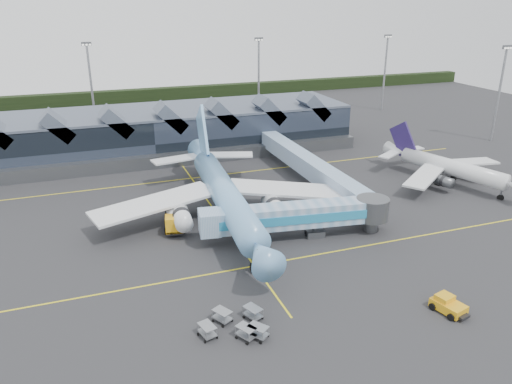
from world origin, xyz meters
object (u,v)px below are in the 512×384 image
object	(u,v)px
main_airliner	(223,191)
fuel_truck	(174,213)
regional_jet	(447,166)
jet_bridge	(307,215)
pushback_tug	(448,305)

from	to	relation	value
main_airliner	fuel_truck	distance (m)	8.15
main_airliner	fuel_truck	xyz separation A→B (m)	(-7.74, 0.15, -2.55)
regional_jet	jet_bridge	xyz separation A→B (m)	(-34.55, -11.96, 0.25)
jet_bridge	pushback_tug	bearing A→B (deg)	-64.88
main_airliner	regional_jet	size ratio (longest dim) A/B	1.65
fuel_truck	pushback_tug	size ratio (longest dim) A/B	2.31
regional_jet	pushback_tug	bearing A→B (deg)	-146.13
regional_jet	jet_bridge	bearing A→B (deg)	-177.93
regional_jet	fuel_truck	distance (m)	51.66
jet_bridge	fuel_truck	bearing A→B (deg)	156.22
jet_bridge	fuel_truck	distance (m)	20.19
main_airliner	regional_jet	world-z (taller)	main_airliner
main_airliner	jet_bridge	world-z (taller)	main_airliner
pushback_tug	regional_jet	bearing A→B (deg)	36.50
fuel_truck	pushback_tug	distance (m)	40.63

